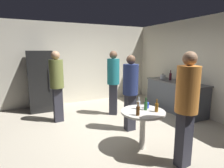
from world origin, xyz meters
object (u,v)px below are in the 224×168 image
object	(u,v)px
beer_bottle_brown	(138,111)
beer_bottle_clear	(139,105)
kettle	(163,77)
beer_bottle_on_counter	(185,80)
person_in_olive_shirt	(57,81)
person_in_orange_shirt	(187,101)
person_in_teal_shirt	(113,78)
person_in_navy_shirt	(130,87)
beer_bottle_amber	(157,107)
plastic_cup_blue	(147,105)
foreground_table	(143,117)
refrigerator	(41,81)
beer_bottle_green	(146,106)
wine_bottle_on_counter	(170,76)

from	to	relation	value
beer_bottle_brown	beer_bottle_clear	size ratio (longest dim) A/B	1.00
kettle	beer_bottle_brown	world-z (taller)	kettle
beer_bottle_on_counter	person_in_olive_shirt	bearing A→B (deg)	165.00
beer_bottle_clear	person_in_orange_shirt	bearing A→B (deg)	-70.39
beer_bottle_brown	person_in_teal_shirt	size ratio (longest dim) A/B	0.13
kettle	beer_bottle_brown	bearing A→B (deg)	-138.30
person_in_navy_shirt	person_in_orange_shirt	bearing A→B (deg)	1.10
beer_bottle_amber	beer_bottle_brown	size ratio (longest dim) A/B	1.00
beer_bottle_amber	plastic_cup_blue	bearing A→B (deg)	96.38
person_in_orange_shirt	person_in_olive_shirt	bearing A→B (deg)	21.92
beer_bottle_on_counter	beer_bottle_clear	size ratio (longest dim) A/B	1.00
foreground_table	kettle	bearing A→B (deg)	42.33
kettle	person_in_orange_shirt	distance (m)	3.21
beer_bottle_amber	beer_bottle_clear	world-z (taller)	same
refrigerator	beer_bottle_green	bearing A→B (deg)	-64.44
person_in_orange_shirt	person_in_navy_shirt	size ratio (longest dim) A/B	1.05
person_in_navy_shirt	person_in_teal_shirt	world-z (taller)	person_in_teal_shirt
beer_bottle_brown	beer_bottle_clear	bearing A→B (deg)	53.71
person_in_navy_shirt	person_in_teal_shirt	distance (m)	1.11
beer_bottle_on_counter	beer_bottle_green	size ratio (longest dim) A/B	1.00
plastic_cup_blue	person_in_orange_shirt	world-z (taller)	person_in_orange_shirt
refrigerator	foreground_table	world-z (taller)	refrigerator
kettle	beer_bottle_amber	size ratio (longest dim) A/B	1.06
wine_bottle_on_counter	beer_bottle_amber	distance (m)	2.68
person_in_orange_shirt	foreground_table	bearing A→B (deg)	16.83
beer_bottle_amber	beer_bottle_brown	xyz separation A→B (m)	(-0.40, -0.01, 0.00)
beer_bottle_green	beer_bottle_amber	bearing A→B (deg)	-54.85
refrigerator	plastic_cup_blue	bearing A→B (deg)	-62.56
beer_bottle_green	person_in_orange_shirt	size ratio (longest dim) A/B	0.13
beer_bottle_brown	beer_bottle_green	world-z (taller)	same
beer_bottle_on_counter	person_in_teal_shirt	distance (m)	2.04
plastic_cup_blue	person_in_teal_shirt	distance (m)	1.83
wine_bottle_on_counter	beer_bottle_clear	bearing A→B (deg)	-145.08
refrigerator	foreground_table	bearing A→B (deg)	-65.81
person_in_teal_shirt	kettle	bearing A→B (deg)	123.65
wine_bottle_on_counter	person_in_orange_shirt	world-z (taller)	person_in_orange_shirt
kettle	person_in_olive_shirt	size ratio (longest dim) A/B	0.14
beer_bottle_on_counter	beer_bottle_brown	bearing A→B (deg)	-152.07
person_in_navy_shirt	foreground_table	bearing A→B (deg)	-16.84
beer_bottle_on_counter	beer_bottle_brown	xyz separation A→B (m)	(-2.45, -1.30, -0.17)
beer_bottle_on_counter	beer_bottle_amber	distance (m)	2.42
beer_bottle_brown	person_in_navy_shirt	distance (m)	1.07
beer_bottle_amber	person_in_olive_shirt	distance (m)	2.59
refrigerator	person_in_olive_shirt	size ratio (longest dim) A/B	1.00
beer_bottle_on_counter	beer_bottle_green	distance (m)	2.44
beer_bottle_on_counter	person_in_navy_shirt	size ratio (longest dim) A/B	0.13
beer_bottle_clear	person_in_teal_shirt	bearing A→B (deg)	78.88
kettle	beer_bottle_clear	bearing A→B (deg)	-139.77
beer_bottle_green	beer_bottle_clear	size ratio (longest dim) A/B	1.00
person_in_olive_shirt	person_in_teal_shirt	bearing A→B (deg)	79.48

